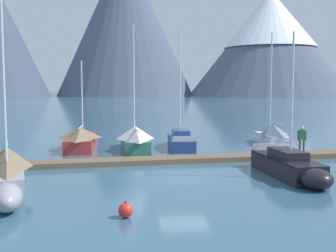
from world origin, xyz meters
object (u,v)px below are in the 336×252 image
Objects in this scene: sailboat_second_berth at (7,173)px; sailboat_mid_dock_starboard at (135,138)px; sailboat_end_of_dock at (271,135)px; sailboat_far_berth at (180,140)px; sailboat_mid_dock_port at (82,138)px; mooring_buoy_channel_marker at (126,210)px; person_on_dock at (302,137)px; sailboat_outer_slip at (291,166)px.

sailboat_second_berth is 0.92× the size of sailboat_mid_dock_starboard.
sailboat_end_of_dock is (10.73, 1.56, -0.07)m from sailboat_mid_dock_starboard.
sailboat_far_berth is 7.29m from sailboat_end_of_dock.
sailboat_second_berth is 0.93× the size of sailboat_far_berth.
sailboat_far_berth reaches higher than sailboat_mid_dock_port.
mooring_buoy_channel_marker is at bearing -39.37° from sailboat_second_berth.
sailboat_far_berth is 5.23× the size of person_on_dock.
sailboat_mid_dock_starboard is (3.77, -1.13, 0.07)m from sailboat_mid_dock_port.
sailboat_far_berth is 1.23× the size of sailboat_outer_slip.
person_on_dock is (7.09, -5.22, 0.71)m from sailboat_far_berth.
sailboat_far_berth is at bearing -1.33° from sailboat_mid_dock_port.
sailboat_far_berth reaches higher than sailboat_second_berth.
sailboat_mid_dock_port is at bearing 159.40° from person_on_dock.
sailboat_second_berth is at bearing -126.76° from sailboat_far_berth.
sailboat_mid_dock_starboard reaches higher than sailboat_outer_slip.
sailboat_far_berth reaches higher than sailboat_outer_slip.
sailboat_outer_slip is at bearing 6.28° from sailboat_second_berth.
mooring_buoy_channel_marker is (-11.96, -17.29, -0.51)m from sailboat_end_of_dock.
sailboat_mid_dock_starboard is 1.01× the size of sailboat_far_berth.
sailboat_outer_slip is (3.68, -11.29, 0.03)m from sailboat_far_berth.
sailboat_mid_dock_starboard reaches higher than sailboat_second_berth.
sailboat_mid_dock_starboard is 10.85m from sailboat_end_of_dock.
sailboat_end_of_dock reaches higher than person_on_dock.
sailboat_mid_dock_port is 15.83m from sailboat_outer_slip.
sailboat_mid_dock_starboard is 15.79m from mooring_buoy_channel_marker.
sailboat_mid_dock_starboard is at bearing 62.81° from sailboat_second_berth.
sailboat_mid_dock_starboard reaches higher than sailboat_mid_dock_port.
sailboat_second_berth is 13.61× the size of mooring_buoy_channel_marker.
sailboat_end_of_dock reaches higher than sailboat_outer_slip.
sailboat_mid_dock_starboard is 3.61m from sailboat_far_berth.
sailboat_mid_dock_port is at bearing 133.62° from sailboat_outer_slip.
sailboat_end_of_dock is at bearing 88.33° from person_on_dock.
sailboat_mid_dock_port is 15.32m from person_on_dock.
sailboat_far_berth is at bearing 143.66° from person_on_dock.
sailboat_mid_dock_starboard reaches higher than person_on_dock.
sailboat_mid_dock_port is 3.96× the size of person_on_dock.
sailboat_mid_dock_port reaches higher than person_on_dock.
sailboat_end_of_dock is 21.03m from mooring_buoy_channel_marker.
sailboat_mid_dock_starboard is 1.02× the size of sailboat_end_of_dock.
mooring_buoy_channel_marker is at bearing -94.48° from sailboat_mid_dock_starboard.
sailboat_mid_dock_port is 0.76× the size of sailboat_far_berth.
sailboat_far_berth reaches higher than person_on_dock.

